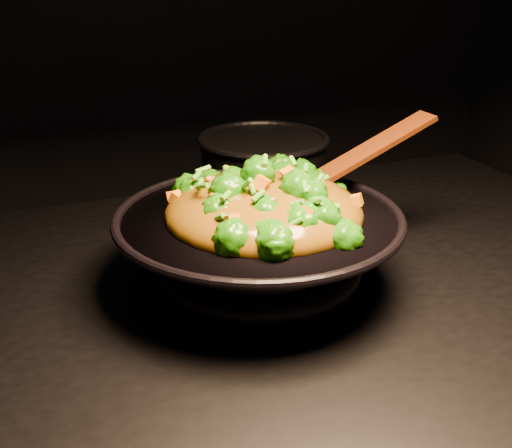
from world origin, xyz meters
name	(u,v)px	position (x,y,z in m)	size (l,w,h in m)	color
wok	(259,252)	(-0.08, 0.02, 0.95)	(0.39, 0.39, 0.11)	black
stir_fry	(264,183)	(-0.07, 0.02, 1.06)	(0.27, 0.27, 0.09)	#1F6907
spatula	(355,158)	(0.10, 0.07, 1.06)	(0.28, 0.04, 0.01)	#361808
back_pot	(263,170)	(0.05, 0.32, 0.97)	(0.23, 0.23, 0.13)	black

